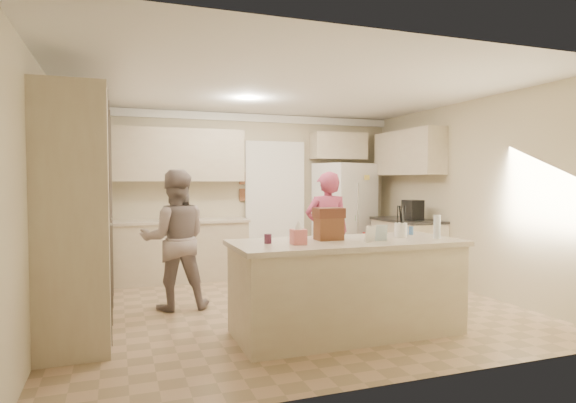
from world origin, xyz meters
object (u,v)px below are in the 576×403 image
object	(u,v)px
coffee_maker	(413,210)
island_base	(346,289)
teen_girl	(327,232)
utensil_crock	(401,230)
tissue_box	(298,237)
teen_boy	(175,239)
refrigerator	(345,216)
dollhouse_body	(329,229)

from	to	relation	value
coffee_maker	island_base	world-z (taller)	coffee_maker
island_base	teen_girl	size ratio (longest dim) A/B	1.35
utensil_crock	tissue_box	world-z (taller)	utensil_crock
island_base	utensil_crock	xyz separation A→B (m)	(0.65, 0.05, 0.56)
teen_boy	utensil_crock	bearing A→B (deg)	149.25
teen_boy	teen_girl	xyz separation A→B (m)	(2.05, 0.20, -0.01)
utensil_crock	teen_girl	distance (m)	1.66
refrigerator	island_base	xyz separation A→B (m)	(-1.53, -3.13, -0.46)
utensil_crock	refrigerator	bearing A→B (deg)	74.08
dollhouse_body	teen_boy	world-z (taller)	teen_boy
island_base	dollhouse_body	size ratio (longest dim) A/B	8.46
teen_girl	utensil_crock	bearing A→B (deg)	105.62
coffee_maker	dollhouse_body	bearing A→B (deg)	-140.71
teen_boy	dollhouse_body	bearing A→B (deg)	137.19
island_base	tissue_box	xyz separation A→B (m)	(-0.55, -0.10, 0.56)
refrigerator	island_base	bearing A→B (deg)	-135.79
tissue_box	dollhouse_body	world-z (taller)	dollhouse_body
utensil_crock	teen_girl	size ratio (longest dim) A/B	0.09
dollhouse_body	tissue_box	bearing A→B (deg)	-153.43
island_base	dollhouse_body	distance (m)	0.62
refrigerator	utensil_crock	bearing A→B (deg)	-125.68
refrigerator	teen_girl	xyz separation A→B (m)	(-0.98, -1.43, -0.08)
tissue_box	teen_girl	xyz separation A→B (m)	(1.10, 1.80, -0.18)
tissue_box	teen_boy	distance (m)	1.87
dollhouse_body	teen_boy	size ratio (longest dim) A/B	0.16
coffee_maker	dollhouse_body	size ratio (longest dim) A/B	1.15
teen_girl	tissue_box	bearing A→B (deg)	70.70
refrigerator	utensil_crock	size ratio (longest dim) A/B	12.00
island_base	tissue_box	size ratio (longest dim) A/B	15.71
refrigerator	coffee_maker	world-z (taller)	refrigerator
refrigerator	dollhouse_body	distance (m)	3.46
island_base	teen_girl	bearing A→B (deg)	72.01
teen_girl	refrigerator	bearing A→B (deg)	-112.16
utensil_crock	teen_boy	bearing A→B (deg)	146.00
island_base	utensil_crock	distance (m)	0.86
dollhouse_body	island_base	bearing A→B (deg)	-33.69
coffee_maker	teen_boy	distance (m)	3.58
tissue_box	teen_boy	size ratio (longest dim) A/B	0.09
coffee_maker	teen_girl	bearing A→B (deg)	-172.33
island_base	dollhouse_body	world-z (taller)	dollhouse_body
refrigerator	dollhouse_body	world-z (taller)	refrigerator
teen_boy	teen_girl	bearing A→B (deg)	-171.21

